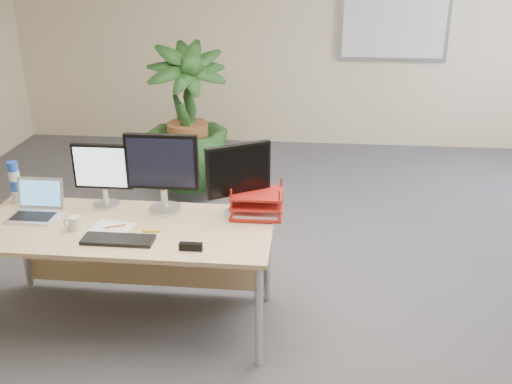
# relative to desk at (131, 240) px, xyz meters

# --- Properties ---
(floor) EXTENTS (8.00, 8.00, 0.00)m
(floor) POSITION_rel_desk_xyz_m (0.91, -0.10, -0.57)
(floor) COLOR #48484D
(floor) RESTS_ON ground
(back_wall) EXTENTS (7.00, 0.04, 2.70)m
(back_wall) POSITION_rel_desk_xyz_m (0.91, 3.90, 0.78)
(back_wall) COLOR beige
(back_wall) RESTS_ON floor
(whiteboard) EXTENTS (1.30, 0.04, 0.95)m
(whiteboard) POSITION_rel_desk_xyz_m (2.11, 3.87, 0.98)
(whiteboard) COLOR #ACABB0
(whiteboard) RESTS_ON back_wall
(desk) EXTENTS (1.89, 0.80, 0.73)m
(desk) POSITION_rel_desk_xyz_m (0.00, 0.00, 0.00)
(desk) COLOR tan
(desk) RESTS_ON floor
(floor_plant) EXTENTS (1.06, 1.06, 1.50)m
(floor_plant) POSITION_rel_desk_xyz_m (-0.03, 2.00, 0.18)
(floor_plant) COLOR #133312
(floor_plant) RESTS_ON floor
(monitor_left) EXTENTS (0.40, 0.18, 0.44)m
(monitor_left) POSITION_rel_desk_xyz_m (-0.21, 0.19, 0.41)
(monitor_left) COLOR silver
(monitor_left) RESTS_ON desk
(monitor_right) EXTENTS (0.48, 0.22, 0.53)m
(monitor_right) POSITION_rel_desk_xyz_m (0.20, 0.15, 0.46)
(monitor_right) COLOR silver
(monitor_right) RESTS_ON desk
(monitor_dark) EXTENTS (0.40, 0.25, 0.49)m
(monitor_dark) POSITION_rel_desk_xyz_m (0.71, 0.14, 0.43)
(monitor_dark) COLOR silver
(monitor_dark) RESTS_ON desk
(laptop) EXTENTS (0.31, 0.27, 0.22)m
(laptop) POSITION_rel_desk_xyz_m (-0.62, 0.02, 0.21)
(laptop) COLOR silver
(laptop) RESTS_ON desk
(keyboard) EXTENTS (0.43, 0.14, 0.02)m
(keyboard) POSITION_rel_desk_xyz_m (0.03, -0.30, 0.16)
(keyboard) COLOR black
(keyboard) RESTS_ON desk
(coffee_mug) EXTENTS (0.11, 0.08, 0.09)m
(coffee_mug) POSITION_rel_desk_xyz_m (-0.29, -0.18, 0.20)
(coffee_mug) COLOR white
(coffee_mug) RESTS_ON desk
(spiral_notebook) EXTENTS (0.28, 0.22, 0.01)m
(spiral_notebook) POSITION_rel_desk_xyz_m (-0.06, -0.15, 0.16)
(spiral_notebook) COLOR white
(spiral_notebook) RESTS_ON desk
(orange_pen) EXTENTS (0.12, 0.07, 0.01)m
(orange_pen) POSITION_rel_desk_xyz_m (-0.04, -0.14, 0.17)
(orange_pen) COLOR orange
(orange_pen) RESTS_ON spiral_notebook
(yellow_highlighter) EXTENTS (0.11, 0.03, 0.02)m
(yellow_highlighter) POSITION_rel_desk_xyz_m (0.20, -0.17, 0.16)
(yellow_highlighter) COLOR yellow
(yellow_highlighter) RESTS_ON desk
(water_bottle) EXTENTS (0.08, 0.08, 0.30)m
(water_bottle) POSITION_rel_desk_xyz_m (-0.84, 0.19, 0.29)
(water_bottle) COLOR silver
(water_bottle) RESTS_ON desk
(letter_tray) EXTENTS (0.34, 0.25, 0.16)m
(letter_tray) POSITION_rel_desk_xyz_m (0.82, 0.14, 0.22)
(letter_tray) COLOR #A21914
(letter_tray) RESTS_ON desk
(stapler) EXTENTS (0.14, 0.04, 0.05)m
(stapler) POSITION_rel_desk_xyz_m (0.49, -0.37, 0.18)
(stapler) COLOR black
(stapler) RESTS_ON desk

